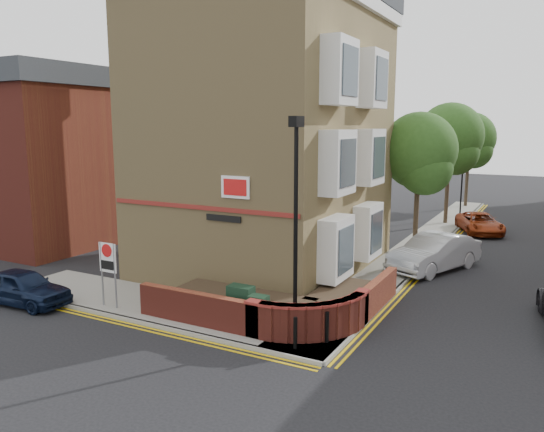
% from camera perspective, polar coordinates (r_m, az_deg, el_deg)
% --- Properties ---
extents(ground, '(120.00, 120.00, 0.00)m').
position_cam_1_polar(ground, '(15.65, -4.95, -13.52)').
color(ground, black).
rests_on(ground, ground).
extents(pavement_corner, '(13.00, 3.00, 0.12)m').
position_cam_1_polar(pavement_corner, '(18.71, -11.50, -9.51)').
color(pavement_corner, gray).
rests_on(pavement_corner, ground).
extents(pavement_main, '(2.00, 32.00, 0.12)m').
position_cam_1_polar(pavement_main, '(29.25, 15.98, -2.68)').
color(pavement_main, gray).
rests_on(pavement_main, ground).
extents(kerb_side, '(13.00, 0.15, 0.12)m').
position_cam_1_polar(kerb_side, '(17.66, -14.67, -10.82)').
color(kerb_side, gray).
rests_on(kerb_side, ground).
extents(kerb_main_near, '(0.15, 32.00, 0.12)m').
position_cam_1_polar(kerb_main_near, '(29.06, 17.91, -2.86)').
color(kerb_main_near, gray).
rests_on(kerb_main_near, ground).
extents(yellow_lines_side, '(13.00, 0.28, 0.01)m').
position_cam_1_polar(yellow_lines_side, '(17.52, -15.23, -11.22)').
color(yellow_lines_side, gold).
rests_on(yellow_lines_side, ground).
extents(yellow_lines_main, '(0.28, 32.00, 0.01)m').
position_cam_1_polar(yellow_lines_main, '(29.03, 18.39, -3.01)').
color(yellow_lines_main, gold).
rests_on(yellow_lines_main, ground).
extents(corner_building, '(8.95, 10.40, 13.60)m').
position_cam_1_polar(corner_building, '(22.71, -0.04, 9.89)').
color(corner_building, '#A48957').
rests_on(corner_building, ground).
extents(garden_wall, '(6.80, 6.00, 1.20)m').
position_cam_1_polar(garden_wall, '(17.63, -0.42, -10.74)').
color(garden_wall, maroon).
rests_on(garden_wall, ground).
extents(lamppost, '(0.25, 0.50, 6.30)m').
position_cam_1_polar(lamppost, '(14.90, 2.56, -1.20)').
color(lamppost, black).
rests_on(lamppost, pavement_corner).
extents(utility_cabinet_large, '(0.80, 0.45, 1.20)m').
position_cam_1_polar(utility_cabinet_large, '(16.56, -3.37, -9.49)').
color(utility_cabinet_large, black).
rests_on(utility_cabinet_large, pavement_corner).
extents(utility_cabinet_small, '(0.55, 0.40, 1.10)m').
position_cam_1_polar(utility_cabinet_small, '(15.95, -1.45, -10.44)').
color(utility_cabinet_small, black).
rests_on(utility_cabinet_small, pavement_corner).
extents(bollard_near, '(0.11, 0.11, 0.90)m').
position_cam_1_polar(bollard_near, '(14.83, 2.52, -12.45)').
color(bollard_near, black).
rests_on(bollard_near, pavement_corner).
extents(bollard_far, '(0.11, 0.11, 0.90)m').
position_cam_1_polar(bollard_far, '(15.29, 5.93, -11.81)').
color(bollard_far, black).
rests_on(bollard_far, pavement_corner).
extents(zone_sign, '(0.72, 0.07, 2.20)m').
position_cam_1_polar(zone_sign, '(18.55, -17.24, -4.83)').
color(zone_sign, slate).
rests_on(zone_sign, pavement_corner).
extents(side_building, '(6.40, 10.40, 9.00)m').
position_cam_1_polar(side_building, '(30.47, -20.71, 6.08)').
color(side_building, maroon).
rests_on(side_building, ground).
extents(tree_near, '(3.64, 3.65, 6.70)m').
position_cam_1_polar(tree_near, '(26.73, 15.54, 6.26)').
color(tree_near, '#382B1E').
rests_on(tree_near, pavement_main).
extents(tree_mid, '(4.03, 4.03, 7.42)m').
position_cam_1_polar(tree_mid, '(34.55, 18.59, 7.64)').
color(tree_mid, '#382B1E').
rests_on(tree_mid, pavement_main).
extents(tree_far, '(3.81, 3.81, 7.00)m').
position_cam_1_polar(tree_far, '(42.46, 20.46, 7.46)').
color(tree_far, '#382B1E').
rests_on(tree_far, pavement_main).
extents(traffic_light_assembly, '(0.20, 0.16, 4.20)m').
position_cam_1_polar(traffic_light_assembly, '(37.54, 19.78, 4.01)').
color(traffic_light_assembly, black).
rests_on(traffic_light_assembly, pavement_main).
extents(navy_hatchback, '(3.70, 1.66, 1.23)m').
position_cam_1_polar(navy_hatchback, '(20.49, -25.22, -6.93)').
color(navy_hatchback, black).
rests_on(navy_hatchback, ground).
extents(silver_car_near, '(3.37, 5.04, 1.57)m').
position_cam_1_polar(silver_car_near, '(23.72, 17.06, -3.80)').
color(silver_car_near, silver).
rests_on(silver_car_near, ground).
extents(red_car_main, '(3.45, 4.64, 1.17)m').
position_cam_1_polar(red_car_main, '(32.89, 21.45, -0.70)').
color(red_car_main, maroon).
rests_on(red_car_main, ground).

